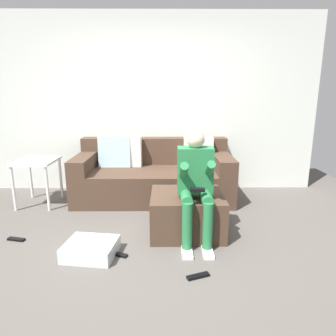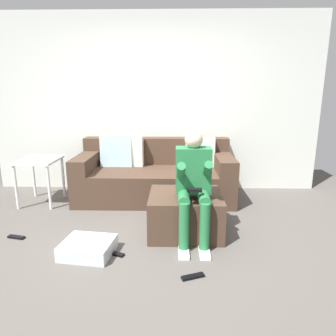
% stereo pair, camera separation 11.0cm
% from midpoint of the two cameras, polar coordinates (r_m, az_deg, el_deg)
% --- Properties ---
extents(ground_plane, '(6.42, 6.42, 0.00)m').
position_cam_midpoint_polar(ground_plane, '(3.03, -3.70, -14.95)').
color(ground_plane, '#544F49').
extents(wall_back, '(4.94, 0.10, 2.61)m').
position_cam_midpoint_polar(wall_back, '(4.66, -1.80, 11.94)').
color(wall_back, silver).
rests_on(wall_back, ground_plane).
extents(couch_sectional, '(2.15, 0.99, 0.88)m').
position_cam_midpoint_polar(couch_sectional, '(4.33, -1.83, -1.27)').
color(couch_sectional, '#473326').
rests_on(couch_sectional, ground_plane).
extents(ottoman, '(0.76, 0.69, 0.43)m').
position_cam_midpoint_polar(ottoman, '(3.28, 4.23, -8.52)').
color(ottoman, '#473326').
rests_on(ottoman, ground_plane).
extents(person_seated, '(0.35, 0.61, 1.11)m').
position_cam_midpoint_polar(person_seated, '(2.98, 5.88, -2.26)').
color(person_seated, '#26723F').
rests_on(person_seated, ground_plane).
extents(storage_bin, '(0.50, 0.45, 0.13)m').
position_cam_midpoint_polar(storage_bin, '(2.98, -13.82, -14.42)').
color(storage_bin, silver).
rests_on(storage_bin, ground_plane).
extents(side_table, '(0.49, 0.56, 0.61)m').
position_cam_midpoint_polar(side_table, '(4.38, -22.46, 0.32)').
color(side_table, white).
rests_on(side_table, ground_plane).
extents(remote_near_ottoman, '(0.20, 0.12, 0.02)m').
position_cam_midpoint_polar(remote_near_ottoman, '(2.62, 5.99, -19.73)').
color(remote_near_ottoman, black).
rests_on(remote_near_ottoman, ground_plane).
extents(remote_by_storage_bin, '(0.17, 0.11, 0.02)m').
position_cam_midpoint_polar(remote_by_storage_bin, '(2.95, -8.69, -15.73)').
color(remote_by_storage_bin, black).
rests_on(remote_by_storage_bin, ground_plane).
extents(remote_under_side_table, '(0.19, 0.09, 0.02)m').
position_cam_midpoint_polar(remote_under_side_table, '(3.56, -25.91, -11.66)').
color(remote_under_side_table, black).
rests_on(remote_under_side_table, ground_plane).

